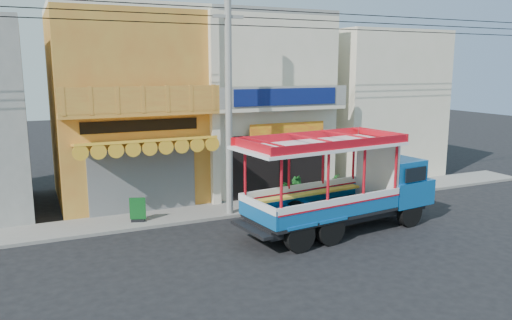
# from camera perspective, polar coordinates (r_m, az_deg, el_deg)

# --- Properties ---
(ground) EXTENTS (90.00, 90.00, 0.00)m
(ground) POSITION_cam_1_polar(r_m,az_deg,el_deg) (17.37, 4.20, -8.89)
(ground) COLOR black
(ground) RESTS_ON ground
(sidewalk) EXTENTS (30.00, 2.00, 0.12)m
(sidewalk) POSITION_cam_1_polar(r_m,az_deg,el_deg) (20.77, -1.15, -5.40)
(sidewalk) COLOR slate
(sidewalk) RESTS_ON ground
(shophouse_left) EXTENTS (6.00, 7.50, 8.24)m
(shophouse_left) POSITION_cam_1_polar(r_m,az_deg,el_deg) (22.68, -14.65, 6.02)
(shophouse_left) COLOR #C0722A
(shophouse_left) RESTS_ON ground
(shophouse_right) EXTENTS (6.00, 6.75, 8.24)m
(shophouse_right) POSITION_cam_1_polar(r_m,az_deg,el_deg) (24.46, -0.60, 6.67)
(shophouse_right) COLOR beige
(shophouse_right) RESTS_ON ground
(party_pilaster) EXTENTS (0.35, 0.30, 8.00)m
(party_pilaster) POSITION_cam_1_polar(r_m,az_deg,el_deg) (20.46, -4.73, 5.56)
(party_pilaster) COLOR beige
(party_pilaster) RESTS_ON ground
(filler_building_right) EXTENTS (6.00, 6.00, 7.60)m
(filler_building_right) POSITION_cam_1_polar(r_m,az_deg,el_deg) (28.09, 12.60, 6.30)
(filler_building_right) COLOR beige
(filler_building_right) RESTS_ON ground
(utility_pole) EXTENTS (28.00, 0.26, 9.00)m
(utility_pole) POSITION_cam_1_polar(r_m,az_deg,el_deg) (19.00, -2.73, 8.32)
(utility_pole) COLOR gray
(utility_pole) RESTS_ON ground
(songthaew_truck) EXTENTS (7.72, 3.27, 3.49)m
(songthaew_truck) POSITION_cam_1_polar(r_m,az_deg,el_deg) (18.23, 10.86, -2.60)
(songthaew_truck) COLOR black
(songthaew_truck) RESTS_ON ground
(green_sign) EXTENTS (0.58, 0.41, 0.90)m
(green_sign) POSITION_cam_1_polar(r_m,az_deg,el_deg) (19.12, -13.36, -5.75)
(green_sign) COLOR black
(green_sign) RESTS_ON sidewalk
(potted_plant_a) EXTENTS (1.19, 1.22, 1.02)m
(potted_plant_a) POSITION_cam_1_polar(r_m,az_deg,el_deg) (21.53, 3.92, -3.27)
(potted_plant_a) COLOR #18561C
(potted_plant_a) RESTS_ON sidewalk
(potted_plant_b) EXTENTS (0.70, 0.69, 0.99)m
(potted_plant_b) POSITION_cam_1_polar(r_m,az_deg,el_deg) (21.69, 4.83, -3.23)
(potted_plant_b) COLOR #18561C
(potted_plant_b) RESTS_ON sidewalk
(potted_plant_c) EXTENTS (0.70, 0.70, 0.90)m
(potted_plant_c) POSITION_cam_1_polar(r_m,az_deg,el_deg) (22.96, 9.11, -2.66)
(potted_plant_c) COLOR #18561C
(potted_plant_c) RESTS_ON sidewalk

